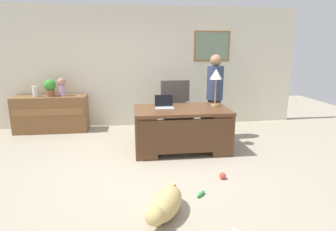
% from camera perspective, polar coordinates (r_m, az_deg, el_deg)
% --- Properties ---
extents(ground_plane, '(12.00, 12.00, 0.00)m').
position_cam_1_polar(ground_plane, '(4.48, -1.65, -10.32)').
color(ground_plane, '#9E937F').
extents(back_wall, '(7.00, 0.16, 2.70)m').
position_cam_1_polar(back_wall, '(6.71, -3.84, 9.58)').
color(back_wall, beige).
rests_on(back_wall, ground_plane).
extents(desk, '(1.64, 0.98, 0.76)m').
position_cam_1_polar(desk, '(5.08, 2.71, -2.53)').
color(desk, brown).
rests_on(desk, ground_plane).
extents(credenza, '(1.52, 0.50, 0.78)m').
position_cam_1_polar(credenza, '(6.72, -22.23, 0.29)').
color(credenza, brown).
rests_on(credenza, ground_plane).
extents(armchair, '(0.60, 0.59, 1.13)m').
position_cam_1_polar(armchair, '(6.00, 1.59, 0.87)').
color(armchair, '#564C47').
rests_on(armchair, ground_plane).
extents(person_standing, '(0.32, 0.32, 1.67)m').
position_cam_1_polar(person_standing, '(5.74, 9.25, 3.82)').
color(person_standing, '#262323').
rests_on(person_standing, ground_plane).
extents(dog_lying, '(0.56, 0.74, 0.30)m').
position_cam_1_polar(dog_lying, '(3.23, -0.65, -17.36)').
color(dog_lying, tan).
rests_on(dog_lying, ground_plane).
extents(laptop, '(0.32, 0.22, 0.22)m').
position_cam_1_polar(laptop, '(5.04, -0.77, 2.15)').
color(laptop, '#B2B5BA').
rests_on(laptop, desk).
extents(desk_lamp, '(0.22, 0.22, 0.67)m').
position_cam_1_polar(desk_lamp, '(5.22, 9.54, 7.65)').
color(desk_lamp, '#9E8447').
rests_on(desk_lamp, desk).
extents(vase_with_flowers, '(0.17, 0.17, 0.39)m').
position_cam_1_polar(vase_with_flowers, '(6.55, -20.42, 5.66)').
color(vase_with_flowers, '#C28EC8').
rests_on(vase_with_flowers, credenza).
extents(vase_empty, '(0.12, 0.12, 0.22)m').
position_cam_1_polar(vase_empty, '(6.71, -24.92, 4.39)').
color(vase_empty, silver).
rests_on(vase_empty, credenza).
extents(potted_plant, '(0.24, 0.24, 0.36)m').
position_cam_1_polar(potted_plant, '(6.62, -22.46, 5.26)').
color(potted_plant, brown).
rests_on(potted_plant, credenza).
extents(dog_toy_ball, '(0.10, 0.10, 0.10)m').
position_cam_1_polar(dog_toy_ball, '(4.18, 10.82, -11.70)').
color(dog_toy_ball, '#E53F33').
rests_on(dog_toy_ball, ground_plane).
extents(dog_toy_bone, '(0.16, 0.16, 0.05)m').
position_cam_1_polar(dog_toy_bone, '(3.73, 6.55, -15.24)').
color(dog_toy_bone, green).
rests_on(dog_toy_bone, ground_plane).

